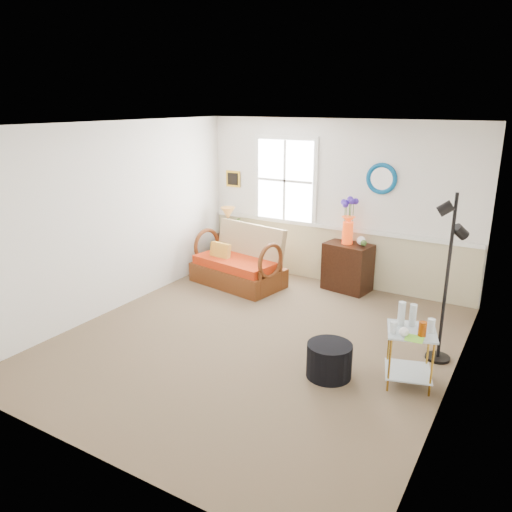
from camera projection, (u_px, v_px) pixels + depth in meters
The scene contains 19 objects.
floor at pixel (256, 341), 6.18m from camera, with size 4.50×5.00×0.01m, color brown.
ceiling at pixel (256, 124), 5.41m from camera, with size 4.50×5.00×0.01m, color white.
walls at pixel (256, 240), 5.80m from camera, with size 4.51×5.01×2.60m.
wainscot at pixel (333, 255), 8.09m from camera, with size 4.46×0.02×0.90m, color #C1B689.
chair_rail at pixel (334, 228), 7.94m from camera, with size 4.46×0.04×0.06m, color white.
window at pixel (285, 181), 8.18m from camera, with size 1.14×0.06×1.44m, color white, non-canonical shape.
picture at pixel (233, 179), 8.70m from camera, with size 0.28×0.03×0.28m, color #BC8C1E.
mirror at pixel (382, 179), 7.36m from camera, with size 0.47×0.47×0.07m, color #0D6DA6.
loveseat at pixel (238, 256), 7.98m from camera, with size 1.44×0.82×0.94m, color #56250F, non-canonical shape.
throw_pillow at pixel (220, 254), 8.04m from camera, with size 0.36×0.09×0.36m, color orange, non-canonical shape.
lamp_stand at pixel (230, 251), 8.78m from camera, with size 0.37×0.37×0.65m, color black, non-canonical shape.
table_lamp at pixel (228, 220), 8.62m from camera, with size 0.25×0.25×0.46m, color #AC6C2D, non-canonical shape.
potted_plant at pixel (237, 227), 8.57m from camera, with size 0.29×0.32×0.25m, color #43672B.
cabinet at pixel (348, 267), 7.77m from camera, with size 0.70×0.45×0.75m, color black, non-canonical shape.
flower_vase at pixel (348, 221), 7.57m from camera, with size 0.21×0.21×0.71m, color red, non-canonical shape.
side_table at pixel (409, 357), 5.17m from camera, with size 0.48×0.48×0.61m, color #A2731D, non-canonical shape.
tabletop_items at pixel (413, 320), 5.00m from camera, with size 0.43×0.43×0.26m, color silver, non-canonical shape.
floor_lamp at pixel (447, 280), 5.46m from camera, with size 0.28×0.28×1.93m, color black, non-canonical shape.
ottoman at pixel (329, 360), 5.34m from camera, with size 0.49×0.49×0.38m, color black.
Camera 1 is at (2.85, -4.81, 2.84)m, focal length 35.00 mm.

